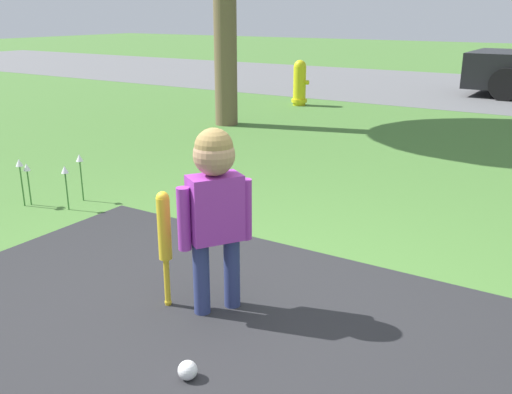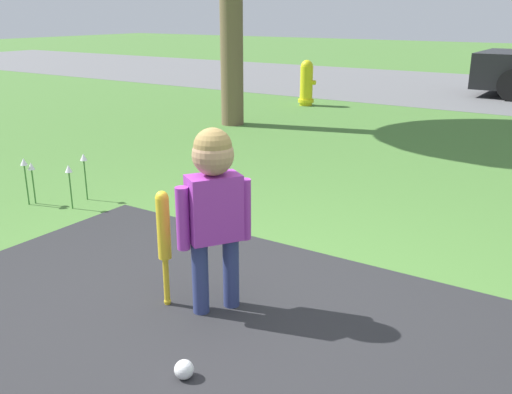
{
  "view_description": "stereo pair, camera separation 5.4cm",
  "coord_description": "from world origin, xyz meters",
  "px_view_note": "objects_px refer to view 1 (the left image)",
  "views": [
    {
      "loc": [
        1.47,
        -2.26,
        1.57
      ],
      "look_at": [
        -0.2,
        0.41,
        0.54
      ],
      "focal_mm": 40.0,
      "sensor_mm": 36.0,
      "label": 1
    },
    {
      "loc": [
        1.52,
        -2.23,
        1.57
      ],
      "look_at": [
        -0.2,
        0.41,
        0.54
      ],
      "focal_mm": 40.0,
      "sensor_mm": 36.0,
      "label": 2
    }
  ],
  "objects_px": {
    "sports_ball": "(188,370)",
    "child": "(215,196)",
    "baseball_bat": "(164,233)",
    "fire_hydrant": "(300,83)"
  },
  "relations": [
    {
      "from": "child",
      "to": "fire_hydrant",
      "type": "distance_m",
      "value": 7.25
    },
    {
      "from": "sports_ball",
      "to": "child",
      "type": "bearing_deg",
      "value": 113.76
    },
    {
      "from": "baseball_bat",
      "to": "sports_ball",
      "type": "distance_m",
      "value": 0.8
    },
    {
      "from": "baseball_bat",
      "to": "fire_hydrant",
      "type": "relative_size",
      "value": 0.86
    },
    {
      "from": "child",
      "to": "fire_hydrant",
      "type": "xyz_separation_m",
      "value": [
        -3.0,
        6.6,
        -0.28
      ]
    },
    {
      "from": "child",
      "to": "fire_hydrant",
      "type": "bearing_deg",
      "value": 57.05
    },
    {
      "from": "baseball_bat",
      "to": "child",
      "type": "bearing_deg",
      "value": 23.1
    },
    {
      "from": "baseball_bat",
      "to": "fire_hydrant",
      "type": "distance_m",
      "value": 7.25
    },
    {
      "from": "child",
      "to": "baseball_bat",
      "type": "distance_m",
      "value": 0.36
    },
    {
      "from": "child",
      "to": "sports_ball",
      "type": "height_order",
      "value": "child"
    }
  ]
}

